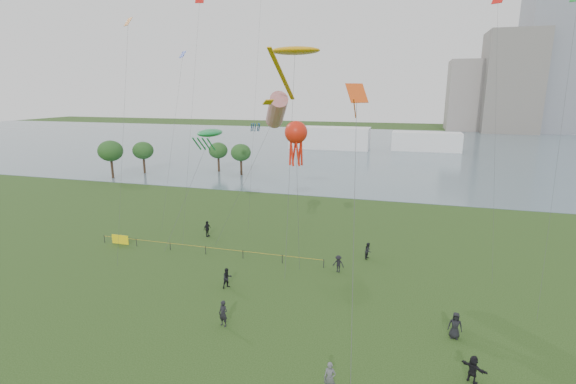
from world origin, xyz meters
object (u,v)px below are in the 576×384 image
(fence, at_px, (152,243))
(kite_octopus, at_px, (296,134))
(kite_stingray, at_px, (295,52))
(kite_flyer, at_px, (330,378))

(fence, distance_m, kite_octopus, 19.43)
(kite_octopus, bearing_deg, kite_stingray, 96.97)
(fence, bearing_deg, kite_stingray, 15.99)
(kite_stingray, xyz_separation_m, kite_octopus, (1.30, -4.26, -7.16))
(kite_stingray, bearing_deg, fence, -173.61)
(fence, relative_size, kite_octopus, 1.80)
(kite_flyer, height_order, kite_stingray, kite_stingray)
(kite_flyer, distance_m, kite_stingray, 28.36)
(kite_flyer, height_order, kite_octopus, kite_octopus)
(kite_stingray, relative_size, kite_octopus, 1.49)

